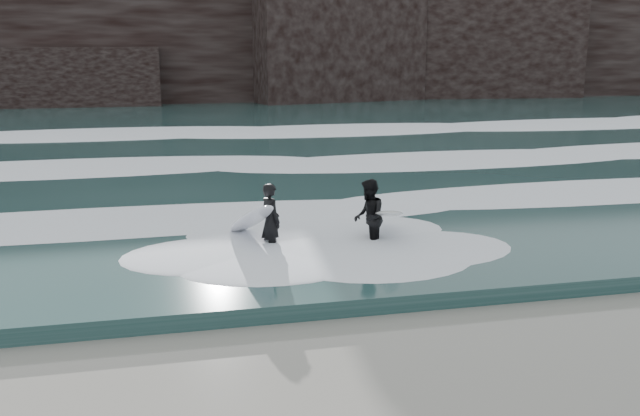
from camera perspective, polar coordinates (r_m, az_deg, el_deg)
The scene contains 8 objects.
ground at distance 9.04m, azimuth 11.44°, elevation -15.26°, with size 120.00×120.00×0.00m, color brown.
sea at distance 36.59m, azimuth -7.60°, elevation 6.51°, with size 90.00×52.00×0.30m, color #203E3E.
headland at distance 53.32m, azimuth -9.60°, elevation 13.68°, with size 70.00×9.00×10.00m, color black.
foam_near at distance 17.00m, azimuth -1.01°, elevation -0.03°, with size 60.00×3.20×0.20m, color white.
foam_mid at distance 23.76m, azimuth -4.54°, elevation 3.74°, with size 60.00×4.00×0.24m, color white.
foam_far at distance 32.60m, azimuth -6.92°, elevation 6.27°, with size 60.00×4.80×0.30m, color white.
surfer_left at distance 14.38m, azimuth -4.54°, elevation -0.98°, with size 1.17×2.22×1.52m.
surfer_right at distance 14.57m, azimuth 4.17°, elevation -0.70°, with size 1.36×2.19×1.57m.
Camera 1 is at (-3.44, -7.20, 4.25)m, focal length 40.00 mm.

